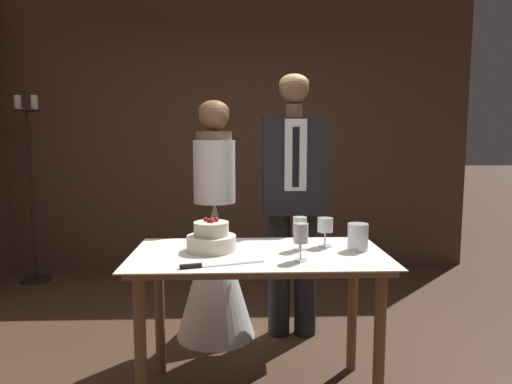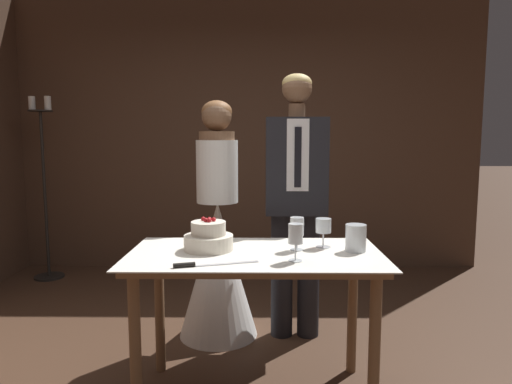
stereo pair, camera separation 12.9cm
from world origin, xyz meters
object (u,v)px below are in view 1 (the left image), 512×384
Objects in this scene: wine_glass_middle at (300,228)px; groom at (293,194)px; cake_table at (259,272)px; wine_glass_near at (301,235)px; candle_stand at (32,196)px; hurricane_candle at (358,237)px; bride at (215,252)px; cake_knife at (206,265)px; tiered_cake at (211,238)px; wine_glass_far at (325,227)px.

wine_glass_middle is 0.10× the size of groom.
wine_glass_near is at bearing -39.77° from cake_table.
candle_stand reaches higher than wine_glass_middle.
bride reaches higher than hurricane_candle.
cake_knife is 0.24× the size of bride.
groom reaches higher than candle_stand.
wine_glass_near is at bearing -4.64° from cake_knife.
wine_glass_middle is 0.11× the size of bride.
hurricane_candle is at bearing -4.28° from wine_glass_middle.
cake_table is 3.34× the size of cake_knife.
hurricane_candle is 0.78m from groom.
bride is 0.92× the size of candle_stand.
groom reaches higher than wine_glass_near.
wine_glass_far is (0.61, 0.06, 0.05)m from tiered_cake.
tiered_cake is 0.88m from groom.
candle_stand is (-2.32, 1.29, -0.17)m from groom.
wine_glass_near is at bearing -44.41° from candle_stand.
wine_glass_middle is at bearing 16.77° from cake_knife.
wine_glass_far is 0.09× the size of groom.
bride is (-0.01, 1.01, -0.20)m from cake_knife.
cake_table is at bearing -176.67° from hurricane_candle.
bride is at bearing 109.30° from cake_table.
groom is 1.02× the size of candle_stand.
candle_stand is at bearing 151.03° from groom.
hurricane_candle is (0.77, -0.02, 0.00)m from tiered_cake.
cake_knife is 2.76× the size of hurricane_candle.
candle_stand is (-1.81, 1.99, -0.02)m from tiered_cake.
cake_knife is 0.47m from wine_glass_near.
tiered_cake is at bearing -88.41° from bride.
bride reaches higher than cake_knife.
cake_knife is 2.24× the size of wine_glass_middle.
wine_glass_middle is (0.46, 0.00, 0.05)m from tiered_cake.
wine_glass_far is at bearing -81.23° from groom.
wine_glass_middle is (0.22, 0.05, 0.22)m from cake_table.
groom is (0.51, 0.71, 0.15)m from tiered_cake.
tiered_cake is at bearing 72.28° from cake_knife.
wine_glass_near is (0.45, 0.09, 0.12)m from cake_knife.
tiered_cake is 0.75m from bride.
wine_glass_near is at bearing -94.42° from groom.
wine_glass_far is 0.09× the size of candle_stand.
candle_stand is at bearing 135.19° from cake_table.
cake_table is at bearing -162.56° from wine_glass_far.
candle_stand reaches higher than cake_knife.
candle_stand is (-2.06, 2.04, 0.15)m from cake_table.
groom is (0.27, 0.76, 0.32)m from cake_table.
wine_glass_middle is 0.16m from wine_glass_far.
wine_glass_middle is at bearing -93.85° from groom.
wine_glass_middle is at bearing 0.16° from tiered_cake.
wine_glass_near is (0.44, -0.21, 0.06)m from tiered_cake.
candle_stand reaches higher than cake_table.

